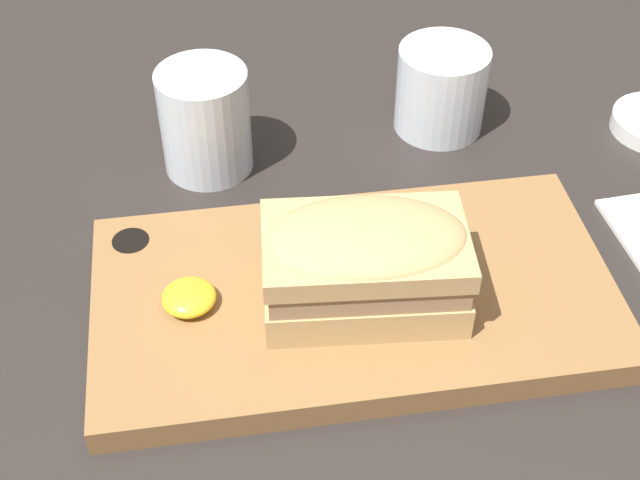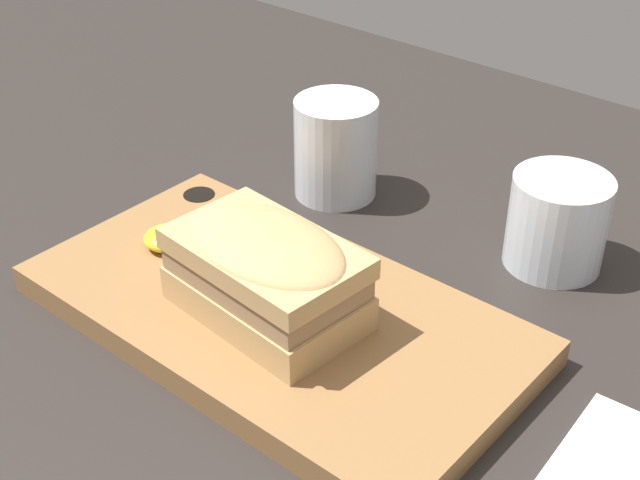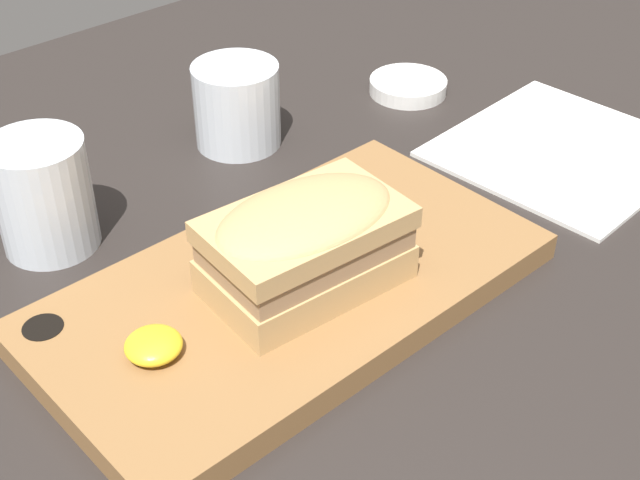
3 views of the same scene
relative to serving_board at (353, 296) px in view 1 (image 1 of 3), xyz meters
The scene contains 6 objects.
dining_table 10.49cm from the serving_board, 27.64° to the right, with size 196.58×117.35×2.00cm.
serving_board is the anchor object (origin of this frame).
sandwich 5.04cm from the serving_board, 69.47° to the right, with size 14.41×9.57×7.02cm.
mustard_dollop 11.71cm from the serving_board, behind, with size 3.79×3.79×1.51cm.
water_glass 20.54cm from the serving_board, 117.00° to the left, with size 7.54×7.54×9.15cm.
wine_glass 23.89cm from the serving_board, 60.76° to the left, with size 7.96×7.96×7.77cm.
Camera 1 is at (-18.07, -38.17, 50.10)cm, focal length 50.00 mm.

